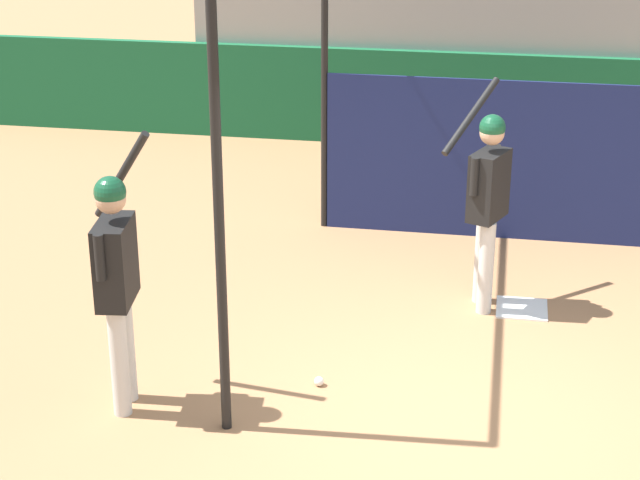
{
  "coord_description": "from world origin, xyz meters",
  "views": [
    {
      "loc": [
        0.24,
        -6.56,
        4.05
      ],
      "look_at": [
        -1.1,
        0.94,
        0.97
      ],
      "focal_mm": 60.0,
      "sensor_mm": 36.0,
      "label": 1
    }
  ],
  "objects": [
    {
      "name": "home_plate",
      "position": [
        0.49,
        2.02,
        0.01
      ],
      "size": [
        0.44,
        0.44,
        0.02
      ],
      "color": "white",
      "rests_on": "ground"
    },
    {
      "name": "outfield_wall",
      "position": [
        0.0,
        6.76,
        0.62
      ],
      "size": [
        24.0,
        0.12,
        1.23
      ],
      "color": "#196038",
      "rests_on": "ground"
    },
    {
      "name": "player_batter",
      "position": [
        0.14,
        2.03,
        1.04
      ],
      "size": [
        0.6,
        0.91,
        1.9
      ],
      "rotation": [
        0.0,
        0.0,
        1.18
      ],
      "color": "silver",
      "rests_on": "ground"
    },
    {
      "name": "batting_cage",
      "position": [
        0.34,
        3.06,
        1.32
      ],
      "size": [
        3.84,
        4.07,
        3.05
      ],
      "color": "black",
      "rests_on": "ground"
    },
    {
      "name": "baseball",
      "position": [
        -1.01,
        0.4,
        0.04
      ],
      "size": [
        0.07,
        0.07,
        0.07
      ],
      "color": "white",
      "rests_on": "ground"
    },
    {
      "name": "ground_plane",
      "position": [
        0.0,
        0.0,
        0.0
      ],
      "size": [
        60.0,
        60.0,
        0.0
      ],
      "primitive_type": "plane",
      "color": "#A8754C"
    },
    {
      "name": "player_waiting",
      "position": [
        -2.35,
        -0.13,
        1.07
      ],
      "size": [
        0.51,
        0.74,
        2.01
      ],
      "rotation": [
        0.0,
        0.0,
        1.69
      ],
      "color": "silver",
      "rests_on": "ground"
    },
    {
      "name": "bleacher_section",
      "position": [
        -0.0,
        8.42,
        1.45
      ],
      "size": [
        7.6,
        3.2,
        2.91
      ],
      "color": "#9E9E99",
      "rests_on": "ground"
    }
  ]
}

